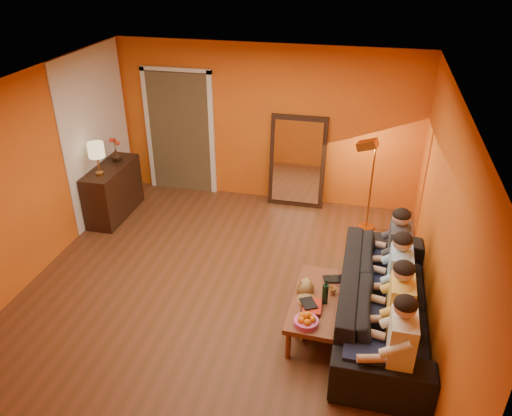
% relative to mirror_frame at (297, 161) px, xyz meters
% --- Properties ---
extents(room_shell, '(5.00, 5.50, 2.60)m').
position_rel_mirror_frame_xyz_m(room_shell, '(-0.55, -2.26, 0.54)').
color(room_shell, brown).
rests_on(room_shell, ground).
extents(white_accent, '(0.02, 1.90, 2.58)m').
position_rel_mirror_frame_xyz_m(white_accent, '(-3.04, -0.88, 0.54)').
color(white_accent, white).
rests_on(white_accent, wall_left).
extents(doorway_recess, '(1.06, 0.30, 2.10)m').
position_rel_mirror_frame_xyz_m(doorway_recess, '(-2.05, 0.20, 0.29)').
color(doorway_recess, '#3F2D19').
rests_on(doorway_recess, floor).
extents(door_jamb_left, '(0.08, 0.06, 2.20)m').
position_rel_mirror_frame_xyz_m(door_jamb_left, '(-2.62, 0.08, 0.29)').
color(door_jamb_left, white).
rests_on(door_jamb_left, wall_back).
extents(door_jamb_right, '(0.08, 0.06, 2.20)m').
position_rel_mirror_frame_xyz_m(door_jamb_right, '(-1.48, 0.08, 0.29)').
color(door_jamb_right, white).
rests_on(door_jamb_right, wall_back).
extents(door_header, '(1.22, 0.06, 0.08)m').
position_rel_mirror_frame_xyz_m(door_header, '(-2.05, 0.08, 1.36)').
color(door_header, white).
rests_on(door_header, wall_back).
extents(mirror_frame, '(0.92, 0.27, 1.51)m').
position_rel_mirror_frame_xyz_m(mirror_frame, '(0.00, 0.00, 0.00)').
color(mirror_frame, black).
rests_on(mirror_frame, floor).
extents(mirror_glass, '(0.78, 0.21, 1.35)m').
position_rel_mirror_frame_xyz_m(mirror_glass, '(0.00, -0.04, 0.00)').
color(mirror_glass, white).
rests_on(mirror_glass, mirror_frame).
extents(sideboard, '(0.44, 1.18, 0.85)m').
position_rel_mirror_frame_xyz_m(sideboard, '(-2.79, -1.08, -0.34)').
color(sideboard, black).
rests_on(sideboard, floor).
extents(table_lamp, '(0.24, 0.24, 0.51)m').
position_rel_mirror_frame_xyz_m(table_lamp, '(-2.79, -1.38, 0.34)').
color(table_lamp, beige).
rests_on(table_lamp, sideboard).
extents(sofa, '(2.53, 0.99, 0.74)m').
position_rel_mirror_frame_xyz_m(sofa, '(1.45, -2.81, -0.39)').
color(sofa, black).
rests_on(sofa, floor).
extents(coffee_table, '(0.66, 1.24, 0.42)m').
position_rel_mirror_frame_xyz_m(coffee_table, '(0.75, -3.01, -0.55)').
color(coffee_table, brown).
rests_on(coffee_table, floor).
extents(floor_lamp, '(0.35, 0.31, 1.44)m').
position_rel_mirror_frame_xyz_m(floor_lamp, '(1.21, -0.60, -0.04)').
color(floor_lamp, '#BD7F37').
rests_on(floor_lamp, floor).
extents(dog, '(0.41, 0.56, 0.61)m').
position_rel_mirror_frame_xyz_m(dog, '(0.59, -3.04, -0.46)').
color(dog, '#A47F4A').
rests_on(dog, floor).
extents(person_far_left, '(0.70, 0.44, 1.22)m').
position_rel_mirror_frame_xyz_m(person_far_left, '(1.58, -3.81, -0.15)').
color(person_far_left, silver).
rests_on(person_far_left, sofa).
extents(person_mid_left, '(0.70, 0.44, 1.22)m').
position_rel_mirror_frame_xyz_m(person_mid_left, '(1.58, -3.26, -0.15)').
color(person_mid_left, '#E8C14D').
rests_on(person_mid_left, sofa).
extents(person_mid_right, '(0.70, 0.44, 1.22)m').
position_rel_mirror_frame_xyz_m(person_mid_right, '(1.58, -2.71, -0.15)').
color(person_mid_right, '#98C6EB').
rests_on(person_mid_right, sofa).
extents(person_far_right, '(0.70, 0.44, 1.22)m').
position_rel_mirror_frame_xyz_m(person_far_right, '(1.58, -2.16, -0.15)').
color(person_far_right, '#36363B').
rests_on(person_far_right, sofa).
extents(fruit_bowl, '(0.26, 0.26, 0.16)m').
position_rel_mirror_frame_xyz_m(fruit_bowl, '(0.65, -3.46, -0.26)').
color(fruit_bowl, '#D44B9E').
rests_on(fruit_bowl, coffee_table).
extents(wine_bottle, '(0.07, 0.07, 0.31)m').
position_rel_mirror_frame_xyz_m(wine_bottle, '(0.80, -3.06, -0.18)').
color(wine_bottle, black).
rests_on(wine_bottle, coffee_table).
extents(tumbler, '(0.10, 0.10, 0.09)m').
position_rel_mirror_frame_xyz_m(tumbler, '(0.87, -2.89, -0.30)').
color(tumbler, '#B27F3F').
rests_on(tumbler, coffee_table).
extents(laptop, '(0.41, 0.32, 0.03)m').
position_rel_mirror_frame_xyz_m(laptop, '(0.93, -2.66, -0.33)').
color(laptop, black).
rests_on(laptop, coffee_table).
extents(book_lower, '(0.23, 0.29, 0.03)m').
position_rel_mirror_frame_xyz_m(book_lower, '(0.57, -3.21, -0.33)').
color(book_lower, black).
rests_on(book_lower, coffee_table).
extents(book_mid, '(0.21, 0.28, 0.02)m').
position_rel_mirror_frame_xyz_m(book_mid, '(0.58, -3.20, -0.30)').
color(book_mid, red).
rests_on(book_mid, book_lower).
extents(book_upper, '(0.23, 0.25, 0.02)m').
position_rel_mirror_frame_xyz_m(book_upper, '(0.57, -3.22, -0.28)').
color(book_upper, black).
rests_on(book_upper, book_mid).
extents(vase, '(0.18, 0.18, 0.19)m').
position_rel_mirror_frame_xyz_m(vase, '(-2.79, -0.83, 0.18)').
color(vase, black).
rests_on(vase, sideboard).
extents(flowers, '(0.17, 0.17, 0.39)m').
position_rel_mirror_frame_xyz_m(flowers, '(-2.79, -0.83, 0.41)').
color(flowers, red).
rests_on(flowers, vase).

